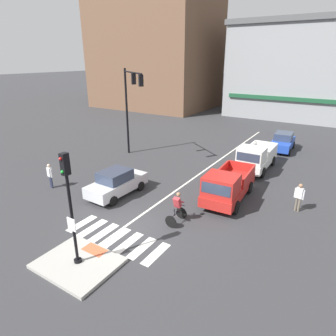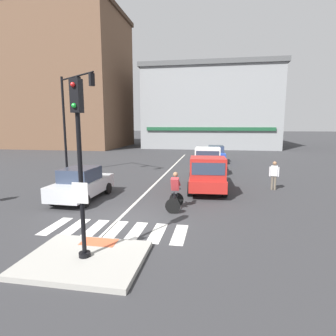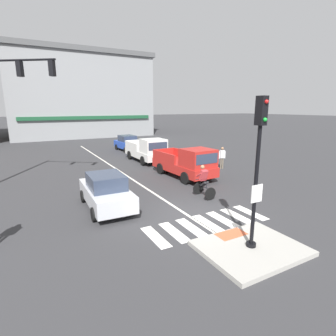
% 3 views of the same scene
% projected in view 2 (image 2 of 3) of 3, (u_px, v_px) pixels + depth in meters
% --- Properties ---
extents(ground_plane, '(300.00, 300.00, 0.00)m').
position_uv_depth(ground_plane, '(124.00, 220.00, 10.81)').
color(ground_plane, '#333335').
extents(traffic_island, '(3.23, 2.58, 0.15)m').
position_uv_depth(traffic_island, '(85.00, 259.00, 7.57)').
color(traffic_island, '#A3A099').
rests_on(traffic_island, ground).
extents(tactile_pad_front, '(1.10, 0.60, 0.01)m').
position_uv_depth(tactile_pad_front, '(99.00, 242.00, 8.47)').
color(tactile_pad_front, '#DB5B38').
rests_on(tactile_pad_front, traffic_island).
extents(signal_pole, '(0.44, 0.38, 4.74)m').
position_uv_depth(signal_pole, '(79.00, 154.00, 7.10)').
color(signal_pole, black).
rests_on(signal_pole, traffic_island).
extents(crosswalk_stripe_a, '(0.44, 1.80, 0.01)m').
position_uv_depth(crosswalk_stripe_a, '(55.00, 226.00, 10.23)').
color(crosswalk_stripe_a, silver).
rests_on(crosswalk_stripe_a, ground).
extents(crosswalk_stripe_b, '(0.44, 1.80, 0.01)m').
position_uv_depth(crosswalk_stripe_b, '(75.00, 227.00, 10.10)').
color(crosswalk_stripe_b, silver).
rests_on(crosswalk_stripe_b, ground).
extents(crosswalk_stripe_c, '(0.44, 1.80, 0.01)m').
position_uv_depth(crosswalk_stripe_c, '(95.00, 229.00, 9.96)').
color(crosswalk_stripe_c, silver).
rests_on(crosswalk_stripe_c, ground).
extents(crosswalk_stripe_d, '(0.44, 1.80, 0.01)m').
position_uv_depth(crosswalk_stripe_d, '(115.00, 230.00, 9.83)').
color(crosswalk_stripe_d, silver).
rests_on(crosswalk_stripe_d, ground).
extents(crosswalk_stripe_e, '(0.44, 1.80, 0.01)m').
position_uv_depth(crosswalk_stripe_e, '(136.00, 231.00, 9.70)').
color(crosswalk_stripe_e, silver).
rests_on(crosswalk_stripe_e, ground).
extents(crosswalk_stripe_f, '(0.44, 1.80, 0.01)m').
position_uv_depth(crosswalk_stripe_f, '(157.00, 233.00, 9.57)').
color(crosswalk_stripe_f, silver).
rests_on(crosswalk_stripe_f, ground).
extents(crosswalk_stripe_g, '(0.44, 1.80, 0.01)m').
position_uv_depth(crosswalk_stripe_g, '(180.00, 234.00, 9.44)').
color(crosswalk_stripe_g, silver).
rests_on(crosswalk_stripe_g, ground).
extents(lane_centre_line, '(0.14, 28.00, 0.01)m').
position_uv_depth(lane_centre_line, '(164.00, 175.00, 20.58)').
color(lane_centre_line, silver).
rests_on(lane_centre_line, ground).
extents(traffic_light_mast, '(3.90, 2.85, 7.30)m').
position_uv_depth(traffic_light_mast, '(72.00, 107.00, 19.87)').
color(traffic_light_mast, black).
rests_on(traffic_light_mast, ground).
extents(building_corner_left, '(21.47, 19.56, 12.92)m').
position_uv_depth(building_corner_left, '(211.00, 109.00, 48.91)').
color(building_corner_left, gray).
rests_on(building_corner_left, ground).
extents(building_corner_right, '(19.79, 14.63, 21.77)m').
position_uv_depth(building_corner_right, '(65.00, 81.00, 45.60)').
color(building_corner_right, brown).
rests_on(building_corner_right, ground).
extents(car_silver_westbound_near, '(1.93, 4.14, 1.64)m').
position_uv_depth(car_silver_westbound_near, '(82.00, 184.00, 13.74)').
color(car_silver_westbound_near, silver).
rests_on(car_silver_westbound_near, ground).
extents(car_blue_eastbound_distant, '(2.00, 4.18, 1.64)m').
position_uv_depth(car_blue_eastbound_distant, '(216.00, 154.00, 27.57)').
color(car_blue_eastbound_distant, '#2347B7').
rests_on(car_blue_eastbound_distant, ground).
extents(pickup_truck_white_eastbound_far, '(2.08, 5.11, 2.08)m').
position_uv_depth(pickup_truck_white_eastbound_far, '(208.00, 161.00, 21.24)').
color(pickup_truck_white_eastbound_far, white).
rests_on(pickup_truck_white_eastbound_far, ground).
extents(pickup_truck_red_eastbound_mid, '(2.28, 5.20, 2.08)m').
position_uv_depth(pickup_truck_red_eastbound_mid, '(207.00, 174.00, 15.34)').
color(pickup_truck_red_eastbound_mid, red).
rests_on(pickup_truck_red_eastbound_mid, ground).
extents(cyclist, '(0.67, 1.10, 1.68)m').
position_uv_depth(cyclist, '(175.00, 190.00, 12.08)').
color(cyclist, black).
rests_on(cyclist, ground).
extents(pedestrian_waiting_far_side, '(0.54, 0.29, 1.67)m').
position_uv_depth(pedestrian_waiting_far_side, '(274.00, 173.00, 15.72)').
color(pedestrian_waiting_far_side, '#6B6051').
rests_on(pedestrian_waiting_far_side, ground).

